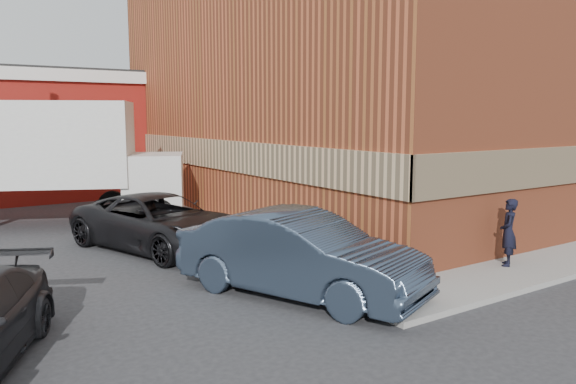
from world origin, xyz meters
TOP-DOWN VIEW (x-y plane):
  - ground at (0.00, 0.00)m, footprint 90.00×90.00m
  - brick_building at (8.50, 9.00)m, footprint 14.25×18.25m
  - sidewalk_west at (0.60, 9.00)m, footprint 1.80×18.00m
  - man at (4.20, -0.50)m, footprint 0.69×0.65m
  - sedan at (-0.93, 0.66)m, footprint 3.63×5.46m
  - suv_a at (-1.81, 6.02)m, footprint 4.01×5.91m
  - box_truck at (-3.28, 11.30)m, footprint 8.52×5.67m

SIDE VIEW (x-z plane):
  - ground at x=0.00m, z-range 0.00..0.00m
  - sidewalk_west at x=0.60m, z-range 0.00..0.12m
  - suv_a at x=-1.81m, z-range 0.00..1.50m
  - sedan at x=-0.93m, z-range 0.00..1.70m
  - man at x=4.20m, z-range 0.12..1.70m
  - box_truck at x=-3.28m, z-range 0.31..4.39m
  - brick_building at x=8.50m, z-range 0.00..9.36m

